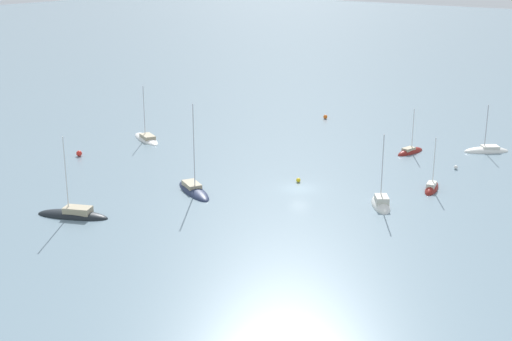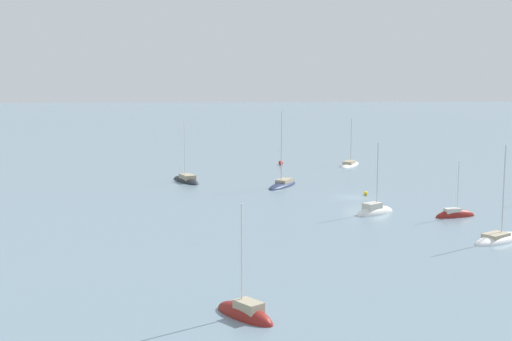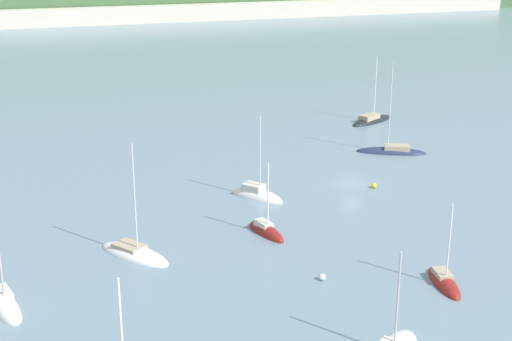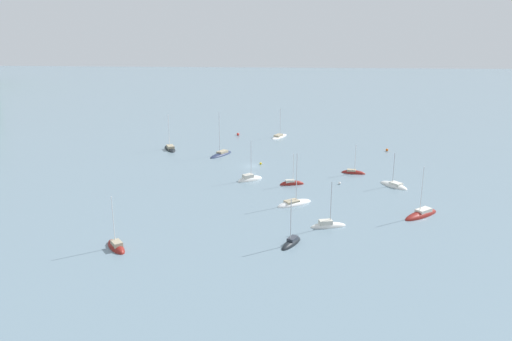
{
  "view_description": "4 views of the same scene",
  "coord_description": "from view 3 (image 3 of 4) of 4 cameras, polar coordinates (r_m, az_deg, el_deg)",
  "views": [
    {
      "loc": [
        -48.11,
        74.18,
        30.26
      ],
      "look_at": [
        6.46,
        0.8,
        1.46
      ],
      "focal_mm": 50.0,
      "sensor_mm": 36.0,
      "label": 1
    },
    {
      "loc": [
        -98.54,
        19.1,
        17.9
      ],
      "look_at": [
        11.0,
        13.23,
        2.38
      ],
      "focal_mm": 50.0,
      "sensor_mm": 36.0,
      "label": 2
    },
    {
      "loc": [
        -35.87,
        -67.15,
        26.23
      ],
      "look_at": [
        -10.05,
        4.04,
        1.43
      ],
      "focal_mm": 50.0,
      "sensor_mm": 36.0,
      "label": 3
    },
    {
      "loc": [
        -117.99,
        -9.86,
        33.42
      ],
      "look_at": [
        -12.06,
        -1.95,
        2.42
      ],
      "focal_mm": 35.0,
      "sensor_mm": 36.0,
      "label": 4
    }
  ],
  "objects": [
    {
      "name": "sailboat_6",
      "position": [
        66.57,
        0.8,
        -4.99
      ],
      "size": [
        2.66,
        5.54,
        7.86
      ],
      "rotation": [
        0.0,
        0.0,
        4.94
      ],
      "color": "maroon",
      "rests_on": "ground_plane"
    },
    {
      "name": "sailboat_10",
      "position": [
        59.26,
        14.8,
        -8.71
      ],
      "size": [
        2.88,
        5.83,
        7.69
      ],
      "rotation": [
        0.0,
        0.0,
        4.48
      ],
      "color": "maroon",
      "rests_on": "ground_plane"
    },
    {
      "name": "sailboat_1",
      "position": [
        57.18,
        -19.49,
        -10.17
      ],
      "size": [
        3.25,
        6.5,
        8.87
      ],
      "rotation": [
        0.0,
        0.0,
        4.95
      ],
      "color": "white",
      "rests_on": "ground_plane"
    },
    {
      "name": "mooring_buoy_2",
      "position": [
        58.09,
        5.32,
        -8.49
      ],
      "size": [
        0.57,
        0.57,
        0.57
      ],
      "color": "white",
      "rests_on": "ground_plane"
    },
    {
      "name": "ground_plane",
      "position": [
        80.52,
        7.73,
        -1.05
      ],
      "size": [
        600.0,
        600.0,
        0.0
      ],
      "primitive_type": "plane",
      "color": "slate"
    },
    {
      "name": "shore_town_strip",
      "position": [
        236.04,
        -11.34,
        12.06
      ],
      "size": [
        292.65,
        6.0,
        5.33
      ],
      "color": "beige",
      "rests_on": "ground_plane"
    },
    {
      "name": "sailboat_5",
      "position": [
        92.93,
        10.8,
        1.48
      ],
      "size": [
        8.98,
        6.35,
        12.35
      ],
      "rotation": [
        0.0,
        0.0,
        2.65
      ],
      "color": "#232D4C",
      "rests_on": "ground_plane"
    },
    {
      "name": "sailboat_4",
      "position": [
        108.21,
        9.23,
        3.93
      ],
      "size": [
        9.05,
        5.91,
        10.43
      ],
      "rotation": [
        0.0,
        0.0,
        0.43
      ],
      "color": "black",
      "rests_on": "ground_plane"
    },
    {
      "name": "sailboat_9",
      "position": [
        63.1,
        -9.71,
        -6.63
      ],
      "size": [
        6.39,
        7.75,
        10.94
      ],
      "rotation": [
        0.0,
        0.0,
        5.31
      ],
      "color": "white",
      "rests_on": "ground_plane"
    },
    {
      "name": "mooring_buoy_1",
      "position": [
        79.38,
        9.42,
        -1.19
      ],
      "size": [
        0.59,
        0.59,
        0.59
      ],
      "color": "yellow",
      "rests_on": "ground_plane"
    },
    {
      "name": "sailboat_7",
      "position": [
        75.58,
        0.08,
        -2.07
      ],
      "size": [
        5.41,
        6.31,
        9.87
      ],
      "rotation": [
        0.0,
        0.0,
        5.34
      ],
      "color": "white",
      "rests_on": "ground_plane"
    }
  ]
}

